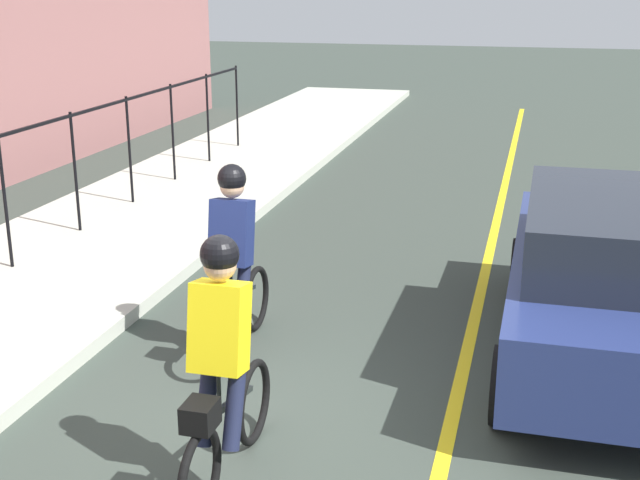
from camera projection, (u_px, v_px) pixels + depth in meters
ground_plane at (244, 424)px, 6.78m from camera, size 80.00×80.00×0.00m
lane_line_centre at (445, 451)px, 6.39m from camera, size 36.00×0.12×0.01m
cyclist_lead at (222, 366)px, 5.71m from camera, size 1.71×0.36×1.83m
cyclist_follow at (233, 262)px, 7.79m from camera, size 1.71×0.36×1.83m
patrol_sedan at (614, 276)px, 7.69m from camera, size 4.41×1.95×1.58m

